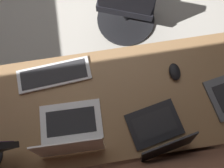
% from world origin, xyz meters
% --- Properties ---
extents(desk, '(2.35, 0.64, 0.73)m').
position_xyz_m(desk, '(-0.10, 1.57, 0.67)').
color(desk, '#936D47').
rests_on(desk, ground).
extents(drawer_pedestal, '(0.40, 0.51, 0.69)m').
position_xyz_m(drawer_pedestal, '(-0.44, 1.60, 0.35)').
color(drawer_pedestal, '#936D47').
rests_on(drawer_pedestal, ground).
extents(laptop_left, '(0.33, 0.31, 0.20)m').
position_xyz_m(laptop_left, '(-0.31, 1.78, 0.78)').
color(laptop_left, black).
rests_on(laptop_left, desk).
extents(laptop_center, '(0.34, 0.28, 0.21)m').
position_xyz_m(laptop_center, '(0.15, 1.70, 0.78)').
color(laptop_center, white).
rests_on(laptop_center, desk).
extents(keyboard_main, '(0.43, 0.17, 0.02)m').
position_xyz_m(keyboard_main, '(0.22, 1.36, 0.74)').
color(keyboard_main, silver).
rests_on(keyboard_main, desk).
extents(mouse_main, '(0.06, 0.10, 0.03)m').
position_xyz_m(mouse_main, '(-0.48, 1.46, 0.75)').
color(mouse_main, black).
rests_on(mouse_main, desk).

